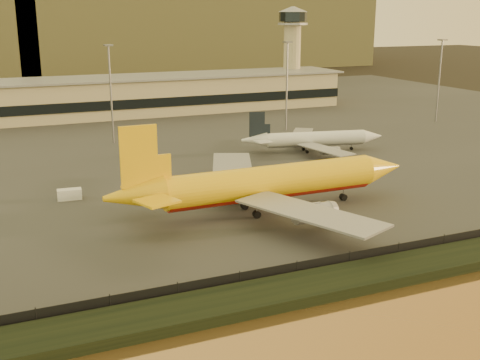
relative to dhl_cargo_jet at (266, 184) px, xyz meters
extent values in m
plane|color=black|center=(-2.22, -13.03, -5.16)|extent=(900.00, 900.00, 0.00)
cube|color=black|center=(-2.22, -30.03, -4.46)|extent=(320.00, 7.00, 1.40)
cube|color=#2D2D2D|center=(-2.22, 81.97, -5.06)|extent=(320.00, 220.00, 0.20)
cube|color=black|center=(-2.22, -26.03, -3.86)|extent=(300.00, 0.05, 2.20)
cube|color=tan|center=(-2.22, 111.97, 1.04)|extent=(160.00, 22.00, 12.00)
cube|color=black|center=(-2.22, 100.77, 0.04)|extent=(160.00, 0.60, 3.00)
cube|color=gray|center=(-2.22, 111.97, 7.34)|extent=(164.00, 24.00, 0.60)
cylinder|color=tan|center=(67.78, 117.97, 10.04)|extent=(6.40, 6.40, 30.00)
cylinder|color=black|center=(67.78, 117.97, 26.79)|extent=(10.40, 10.40, 3.50)
cone|color=gray|center=(67.78, 117.97, 29.54)|extent=(11.20, 11.20, 2.00)
cylinder|color=gray|center=(67.78, 117.97, 24.24)|extent=(11.20, 11.20, 0.80)
cylinder|color=slate|center=(-12.22, 66.97, 7.54)|extent=(0.50, 0.50, 25.00)
cube|color=slate|center=(-12.22, 66.97, 20.24)|extent=(2.20, 2.20, 0.40)
cylinder|color=slate|center=(37.78, 64.97, 7.54)|extent=(0.50, 0.50, 25.00)
cube|color=slate|center=(37.78, 64.97, 20.24)|extent=(2.20, 2.20, 0.40)
cylinder|color=slate|center=(87.78, 58.97, 7.54)|extent=(0.50, 0.50, 25.00)
cube|color=slate|center=(87.78, 58.97, 20.24)|extent=(2.20, 2.20, 0.40)
cube|color=brown|center=(87.78, 326.97, 29.84)|extent=(220.00, 160.00, 70.00)
cylinder|color=yellow|center=(1.01, 0.01, 0.30)|extent=(38.38, 5.76, 5.54)
cylinder|color=#A01509|center=(1.01, 0.01, -0.67)|extent=(37.31, 4.54, 4.32)
cone|color=yellow|center=(23.92, 0.14, 0.30)|extent=(7.49, 5.58, 5.54)
cone|color=yellow|center=(-22.95, -0.13, 0.72)|extent=(9.62, 5.60, 5.54)
cube|color=yellow|center=(-21.89, -0.13, 6.81)|extent=(5.86, 0.48, 9.69)
cube|color=yellow|center=(-20.86, 5.42, 1.13)|extent=(6.67, 6.63, 0.33)
cube|color=yellow|center=(-20.79, -5.66, 1.13)|extent=(6.71, 6.67, 0.33)
cube|color=gray|center=(-0.14, 14.75, -0.67)|extent=(15.78, 25.03, 0.33)
cylinder|color=gray|center=(2.55, 11.17, -2.19)|extent=(6.41, 3.08, 3.05)
cube|color=gray|center=(0.04, -14.75, -0.67)|extent=(16.01, 25.01, 0.33)
cylinder|color=gray|center=(2.68, -11.14, -2.19)|extent=(6.41, 3.08, 3.05)
cylinder|color=black|center=(15.66, 0.09, -4.35)|extent=(1.22, 0.98, 1.22)
cylinder|color=slate|center=(15.66, 0.09, -3.72)|extent=(0.21, 0.21, 2.49)
cylinder|color=black|center=(-2.97, -2.51, -4.35)|extent=(1.22, 0.98, 1.22)
cylinder|color=slate|center=(-2.97, -2.51, -3.72)|extent=(0.21, 0.21, 2.49)
cylinder|color=black|center=(-2.99, 2.48, -4.35)|extent=(1.22, 0.98, 1.22)
cylinder|color=slate|center=(-2.99, 2.48, -3.72)|extent=(0.21, 0.21, 2.49)
cylinder|color=silver|center=(31.44, 37.21, -1.69)|extent=(24.95, 8.66, 3.44)
cylinder|color=gray|center=(31.44, 37.21, -2.29)|extent=(24.12, 7.78, 2.69)
cone|color=silver|center=(45.91, 34.04, -1.69)|extent=(5.45, 4.39, 3.44)
cone|color=silver|center=(16.31, 40.52, -1.43)|extent=(6.79, 4.69, 3.44)
cube|color=black|center=(16.98, 40.37, 2.35)|extent=(3.76, 1.08, 6.03)
cube|color=silver|center=(18.39, 43.59, -1.17)|extent=(4.62, 4.56, 0.21)
cube|color=silver|center=(16.92, 36.86, -1.17)|extent=(3.75, 3.59, 0.21)
cube|color=gray|center=(32.80, 46.61, -2.29)|extent=(12.72, 15.51, 0.21)
cylinder|color=gray|center=(33.98, 43.97, -3.24)|extent=(4.44, 2.73, 1.89)
cube|color=gray|center=(28.75, 28.11, -2.29)|extent=(7.35, 16.08, 0.21)
cylinder|color=gray|center=(30.93, 30.01, -3.24)|extent=(4.44, 2.73, 1.89)
cylinder|color=black|center=(40.69, 35.18, -4.58)|extent=(0.87, 0.75, 0.76)
cylinder|color=slate|center=(40.69, 35.18, -4.19)|extent=(0.18, 0.18, 1.55)
cylinder|color=black|center=(28.59, 36.25, -4.58)|extent=(0.87, 0.75, 0.76)
cylinder|color=slate|center=(28.59, 36.25, -4.19)|extent=(0.18, 0.18, 1.55)
cylinder|color=black|center=(29.25, 39.27, -4.58)|extent=(0.87, 0.75, 0.76)
cylinder|color=slate|center=(29.25, 39.27, -4.19)|extent=(0.18, 0.18, 1.55)
cube|color=yellow|center=(14.65, 9.45, -4.02)|extent=(4.42, 2.52, 1.88)
cube|color=silver|center=(-30.12, 20.48, -3.99)|extent=(4.49, 2.34, 1.95)
camera|label=1|loc=(-43.25, -88.58, 27.94)|focal=45.00mm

